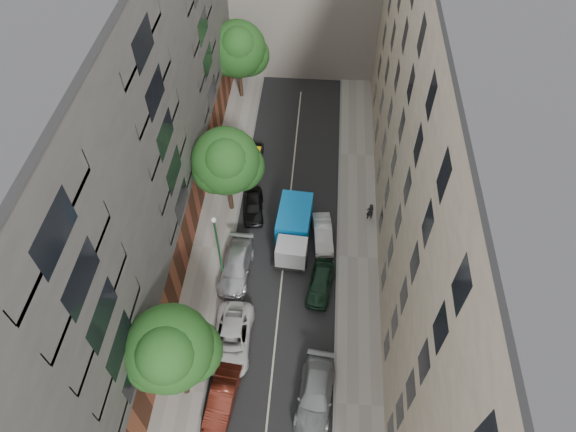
# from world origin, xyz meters

# --- Properties ---
(ground) EXTENTS (120.00, 120.00, 0.00)m
(ground) POSITION_xyz_m (0.00, 0.00, 0.00)
(ground) COLOR #4C4C49
(ground) RESTS_ON ground
(road_surface) EXTENTS (8.00, 44.00, 0.02)m
(road_surface) POSITION_xyz_m (0.00, 0.00, 0.01)
(road_surface) COLOR black
(road_surface) RESTS_ON ground
(sidewalk_left) EXTENTS (3.00, 44.00, 0.15)m
(sidewalk_left) POSITION_xyz_m (-5.50, 0.00, 0.07)
(sidewalk_left) COLOR gray
(sidewalk_left) RESTS_ON ground
(sidewalk_right) EXTENTS (3.00, 44.00, 0.15)m
(sidewalk_right) POSITION_xyz_m (5.50, 0.00, 0.07)
(sidewalk_right) COLOR gray
(sidewalk_right) RESTS_ON ground
(building_left) EXTENTS (8.00, 44.00, 20.00)m
(building_left) POSITION_xyz_m (-11.00, 0.00, 10.00)
(building_left) COLOR #484543
(building_left) RESTS_ON ground
(building_right) EXTENTS (8.00, 44.00, 20.00)m
(building_right) POSITION_xyz_m (11.00, 0.00, 10.00)
(building_right) COLOR #C0AF95
(building_right) RESTS_ON ground
(tarp_truck) EXTENTS (2.64, 5.96, 2.69)m
(tarp_truck) POSITION_xyz_m (0.60, 1.17, 1.48)
(tarp_truck) COLOR black
(tarp_truck) RESTS_ON ground
(car_left_1) EXTENTS (1.93, 4.34, 1.39)m
(car_left_1) POSITION_xyz_m (-2.80, -11.40, 0.69)
(car_left_1) COLOR #4B170F
(car_left_1) RESTS_ON ground
(car_left_2) EXTENTS (2.53, 5.37, 1.48)m
(car_left_2) POSITION_xyz_m (-2.80, -7.59, 0.74)
(car_left_2) COLOR silver
(car_left_2) RESTS_ON ground
(car_left_3) EXTENTS (2.35, 5.26, 1.50)m
(car_left_3) POSITION_xyz_m (-3.34, -1.97, 0.75)
(car_left_3) COLOR silver
(car_left_3) RESTS_ON ground
(car_left_4) EXTENTS (1.98, 4.00, 1.31)m
(car_left_4) POSITION_xyz_m (-2.80, 3.93, 0.65)
(car_left_4) COLOR black
(car_left_4) RESTS_ON ground
(car_left_5) EXTENTS (1.75, 4.19, 1.35)m
(car_left_5) POSITION_xyz_m (-3.60, 9.00, 0.67)
(car_left_5) COLOR black
(car_left_5) RESTS_ON ground
(car_right_1) EXTENTS (2.57, 5.28, 1.48)m
(car_right_1) POSITION_xyz_m (2.80, -10.80, 0.74)
(car_right_1) COLOR slate
(car_right_1) RESTS_ON ground
(car_right_2) EXTENTS (2.16, 4.21, 1.37)m
(car_right_2) POSITION_xyz_m (2.80, -2.85, 0.69)
(car_right_2) COLOR black
(car_right_2) RESTS_ON ground
(car_right_3) EXTENTS (1.82, 4.02, 1.28)m
(car_right_3) POSITION_xyz_m (2.80, 1.60, 0.64)
(car_right_3) COLOR silver
(car_right_3) RESTS_ON ground
(tree_near) EXTENTS (5.07, 4.77, 8.71)m
(tree_near) POSITION_xyz_m (-5.06, -11.11, 6.05)
(tree_near) COLOR #382619
(tree_near) RESTS_ON sidewalk_left
(tree_mid) EXTENTS (5.32, 5.05, 7.80)m
(tree_mid) POSITION_xyz_m (-4.50, 3.96, 5.22)
(tree_mid) COLOR #382619
(tree_mid) RESTS_ON sidewalk_left
(tree_far) EXTENTS (5.43, 5.17, 7.76)m
(tree_far) POSITION_xyz_m (-5.70, 18.50, 5.16)
(tree_far) COLOR #382619
(tree_far) RESTS_ON sidewalk_left
(lamp_post) EXTENTS (0.36, 0.36, 6.74)m
(lamp_post) POSITION_xyz_m (-4.20, -2.56, 4.27)
(lamp_post) COLOR #185429
(lamp_post) RESTS_ON sidewalk_left
(pedestrian) EXTENTS (0.68, 0.54, 1.64)m
(pedestrian) POSITION_xyz_m (6.40, 3.83, 0.97)
(pedestrian) COLOR black
(pedestrian) RESTS_ON sidewalk_right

